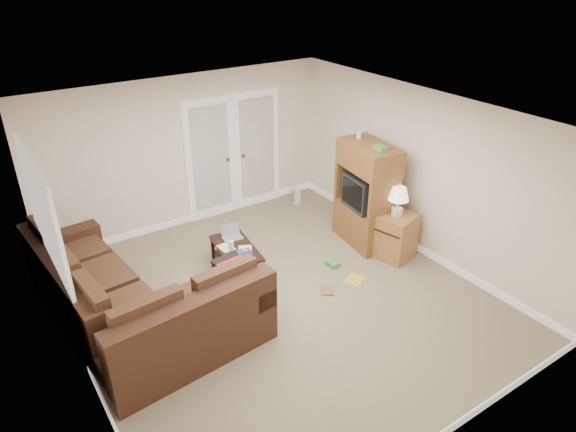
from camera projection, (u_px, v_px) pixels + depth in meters
floor at (279, 299)px, 6.91m from camera, size 5.50×5.50×0.00m
ceiling at (277, 118)px, 5.76m from camera, size 5.00×5.50×0.02m
wall_left at (67, 281)px, 5.10m from camera, size 0.02×5.50×2.50m
wall_right at (420, 173)px, 7.57m from camera, size 0.02×5.50×2.50m
wall_back at (187, 152)px, 8.37m from camera, size 5.00×0.02×2.50m
wall_front at (455, 342)px, 4.31m from camera, size 5.00×0.02×2.50m
baseboards at (279, 296)px, 6.89m from camera, size 5.00×5.50×0.10m
french_doors at (234, 155)px, 8.86m from camera, size 1.80×0.05×2.13m
window_left at (44, 215)px, 5.72m from camera, size 0.05×1.92×1.42m
sectional_sofa at (131, 306)px, 6.18m from camera, size 2.32×3.14×0.95m
coffee_table at (236, 257)px, 7.44m from camera, size 0.62×1.04×0.67m
tv_armoire at (366, 194)px, 7.93m from camera, size 0.70×1.09×1.76m
side_cabinet at (395, 232)px, 7.72m from camera, size 0.66×0.66×1.14m
space_heater at (296, 195)px, 9.45m from camera, size 0.14×0.12×0.32m
floor_magazine at (355, 280)px, 7.31m from camera, size 0.35×0.32×0.01m
floor_greenbox at (333, 264)px, 7.62m from camera, size 0.15×0.19×0.08m
floor_book at (321, 290)px, 7.08m from camera, size 0.29×0.30×0.02m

